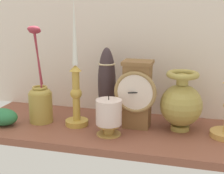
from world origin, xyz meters
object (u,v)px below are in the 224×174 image
(candlestick_tall_center, at_px, (76,89))
(pillar_candle_front, at_px, (109,115))
(tall_ceramic_vase, at_px, (107,84))
(brass_vase_bulbous, at_px, (181,103))
(brass_vase_jar, at_px, (40,99))
(mantel_clock, at_px, (137,94))

(candlestick_tall_center, xyz_separation_m, pillar_candle_front, (0.13, -0.05, -0.06))
(candlestick_tall_center, bearing_deg, tall_ceramic_vase, 46.50)
(brass_vase_bulbous, distance_m, brass_vase_jar, 0.48)
(mantel_clock, relative_size, pillar_candle_front, 1.77)
(brass_vase_bulbous, relative_size, tall_ceramic_vase, 0.76)
(brass_vase_jar, bearing_deg, pillar_candle_front, -11.16)
(brass_vase_bulbous, bearing_deg, candlestick_tall_center, -171.93)
(candlestick_tall_center, height_order, pillar_candle_front, candlestick_tall_center)
(mantel_clock, xyz_separation_m, candlestick_tall_center, (-0.20, -0.04, 0.01))
(pillar_candle_front, relative_size, tall_ceramic_vase, 0.49)
(pillar_candle_front, distance_m, tall_ceramic_vase, 0.16)
(pillar_candle_front, bearing_deg, brass_vase_bulbous, 25.56)
(candlestick_tall_center, relative_size, pillar_candle_front, 3.31)
(tall_ceramic_vase, bearing_deg, brass_vase_bulbous, -8.22)
(mantel_clock, relative_size, tall_ceramic_vase, 0.87)
(brass_vase_bulbous, bearing_deg, pillar_candle_front, -154.44)
(pillar_candle_front, xyz_separation_m, tall_ceramic_vase, (-0.05, 0.14, 0.07))
(tall_ceramic_vase, bearing_deg, brass_vase_jar, -157.51)
(mantel_clock, distance_m, brass_vase_jar, 0.34)
(mantel_clock, distance_m, tall_ceramic_vase, 0.13)
(pillar_candle_front, bearing_deg, brass_vase_jar, 168.84)
(brass_vase_bulbous, height_order, brass_vase_jar, brass_vase_jar)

